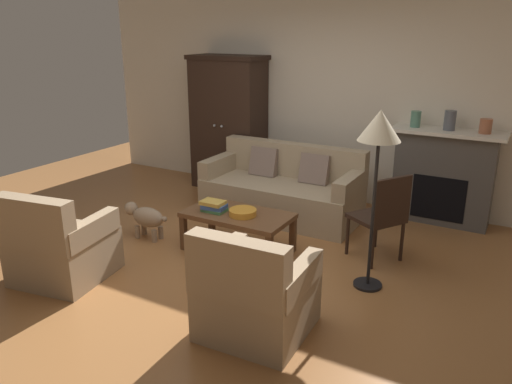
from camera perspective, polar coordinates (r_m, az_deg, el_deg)
ground_plane at (r=4.98m, az=-3.13°, el=-8.51°), size 9.60×9.60×0.00m
back_wall at (r=6.79m, az=8.55°, el=10.93°), size 7.20×0.10×2.80m
fireplace at (r=6.32m, az=20.52°, el=1.71°), size 1.26×0.48×1.12m
armoire at (r=7.19m, az=-3.14°, el=7.83°), size 1.06×0.57×1.88m
couch at (r=6.20m, az=3.10°, el=0.14°), size 1.92×0.85×0.86m
coffee_table at (r=5.19m, az=-2.08°, el=-2.96°), size 1.10×0.60×0.42m
fruit_bowl at (r=5.09m, az=-1.51°, el=-2.33°), size 0.28×0.28×0.06m
book_stack at (r=5.21m, az=-4.82°, el=-1.61°), size 0.26×0.20×0.11m
mantel_vase_jade at (r=6.23m, az=17.70°, el=7.90°), size 0.12×0.12×0.19m
mantel_vase_slate at (r=6.16m, az=21.18°, el=7.60°), size 0.13×0.13×0.22m
mantel_vase_terracotta at (r=6.12m, az=24.66°, el=6.82°), size 0.13×0.13×0.16m
armchair_near_left at (r=4.97m, az=-21.41°, el=-5.92°), size 0.88×0.89×0.88m
armchair_near_right at (r=3.85m, az=-0.17°, el=-11.78°), size 0.81×0.80×0.88m
side_chair_wooden at (r=5.06m, az=14.21°, el=-2.32°), size 0.61×0.61×0.90m
floor_lamp at (r=4.28m, az=13.81°, el=6.16°), size 0.36×0.36×1.60m
dog at (r=5.68m, az=-12.43°, el=-2.79°), size 0.57×0.20×0.39m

